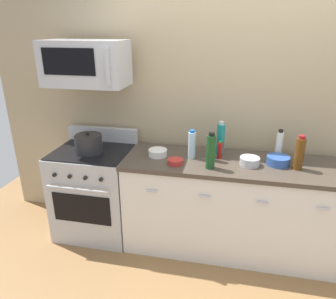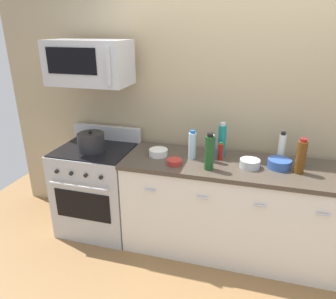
# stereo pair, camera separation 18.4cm
# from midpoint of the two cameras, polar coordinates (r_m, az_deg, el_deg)

# --- Properties ---
(ground_plane) EXTENTS (6.14, 6.14, 0.00)m
(ground_plane) POSITION_cam_midpoint_polar(r_m,az_deg,el_deg) (3.34, 12.51, -17.18)
(ground_plane) COLOR olive
(back_wall) EXTENTS (5.12, 0.10, 2.70)m
(back_wall) POSITION_cam_midpoint_polar(r_m,az_deg,el_deg) (3.12, 15.03, 7.60)
(back_wall) COLOR tan
(back_wall) RESTS_ON ground_plane
(counter_unit) EXTENTS (2.03, 0.66, 0.92)m
(counter_unit) POSITION_cam_midpoint_polar(r_m,az_deg,el_deg) (3.08, 13.19, -10.47)
(counter_unit) COLOR silver
(counter_unit) RESTS_ON ground_plane
(range_oven) EXTENTS (0.76, 0.69, 1.07)m
(range_oven) POSITION_cam_midpoint_polar(r_m,az_deg,el_deg) (3.39, -11.02, -6.97)
(range_oven) COLOR #B7BABF
(range_oven) RESTS_ON ground_plane
(microwave) EXTENTS (0.74, 0.44, 0.40)m
(microwave) POSITION_cam_midpoint_polar(r_m,az_deg,el_deg) (3.05, -12.38, 15.15)
(microwave) COLOR #B7BABF
(bottle_soda_blue) EXTENTS (0.06, 0.06, 0.25)m
(bottle_soda_blue) POSITION_cam_midpoint_polar(r_m,az_deg,el_deg) (2.84, 9.76, 0.09)
(bottle_soda_blue) COLOR #1E4CA5
(bottle_soda_blue) RESTS_ON countertop_slab
(bottle_sparkling_teal) EXTENTS (0.07, 0.07, 0.33)m
(bottle_sparkling_teal) POSITION_cam_midpoint_polar(r_m,az_deg,el_deg) (2.97, 11.51, 1.63)
(bottle_sparkling_teal) COLOR #197F7A
(bottle_sparkling_teal) RESTS_ON countertop_slab
(bottle_wine_green) EXTENTS (0.08, 0.08, 0.32)m
(bottle_wine_green) POSITION_cam_midpoint_polar(r_m,az_deg,el_deg) (2.67, 9.49, -0.56)
(bottle_wine_green) COLOR #19471E
(bottle_wine_green) RESTS_ON countertop_slab
(bottle_dish_soap) EXTENTS (0.06, 0.06, 0.20)m
(bottle_dish_soap) POSITION_cam_midpoint_polar(r_m,az_deg,el_deg) (2.99, 24.86, -1.06)
(bottle_dish_soap) COLOR teal
(bottle_dish_soap) RESTS_ON countertop_slab
(bottle_wine_amber) EXTENTS (0.08, 0.08, 0.30)m
(bottle_wine_amber) POSITION_cam_midpoint_polar(r_m,az_deg,el_deg) (2.83, 24.71, -1.24)
(bottle_wine_amber) COLOR #59330F
(bottle_wine_amber) RESTS_ON countertop_slab
(bottle_water_clear) EXTENTS (0.07, 0.07, 0.27)m
(bottle_water_clear) POSITION_cam_midpoint_polar(r_m,az_deg,el_deg) (2.88, 6.23, 0.74)
(bottle_water_clear) COLOR silver
(bottle_water_clear) RESTS_ON countertop_slab
(bottle_hot_sauce_red) EXTENTS (0.04, 0.04, 0.17)m
(bottle_hot_sauce_red) POSITION_cam_midpoint_polar(r_m,az_deg,el_deg) (2.91, 11.31, -0.38)
(bottle_hot_sauce_red) COLOR #B21914
(bottle_hot_sauce_red) RESTS_ON countertop_slab
(bottle_vinegar_white) EXTENTS (0.06, 0.06, 0.28)m
(bottle_vinegar_white) POSITION_cam_midpoint_polar(r_m,az_deg,el_deg) (3.00, 21.57, 0.28)
(bottle_vinegar_white) COLOR silver
(bottle_vinegar_white) RESTS_ON countertop_slab
(bowl_steel_prep) EXTENTS (0.17, 0.17, 0.07)m
(bowl_steel_prep) POSITION_cam_midpoint_polar(r_m,az_deg,el_deg) (2.83, 16.44, -2.44)
(bowl_steel_prep) COLOR #B2B5BA
(bowl_steel_prep) RESTS_ON countertop_slab
(bowl_blue_mixing) EXTENTS (0.20, 0.20, 0.08)m
(bowl_blue_mixing) POSITION_cam_midpoint_polar(r_m,az_deg,el_deg) (2.90, 21.28, -2.38)
(bowl_blue_mixing) COLOR #2D519E
(bowl_blue_mixing) RESTS_ON countertop_slab
(bowl_red_small) EXTENTS (0.14, 0.14, 0.05)m
(bowl_red_small) POSITION_cam_midpoint_polar(r_m,az_deg,el_deg) (2.78, 3.07, -2.24)
(bowl_red_small) COLOR #B72D28
(bowl_red_small) RESTS_ON countertop_slab
(bowl_white_ceramic) EXTENTS (0.18, 0.18, 0.06)m
(bowl_white_ceramic) POSITION_cam_midpoint_polar(r_m,az_deg,el_deg) (2.96, 0.02, -0.51)
(bowl_white_ceramic) COLOR white
(bowl_white_ceramic) RESTS_ON countertop_slab
(stockpot) EXTENTS (0.26, 0.26, 0.21)m
(stockpot) POSITION_cam_midpoint_polar(r_m,az_deg,el_deg) (3.13, -12.15, 1.35)
(stockpot) COLOR #262628
(stockpot) RESTS_ON range_oven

